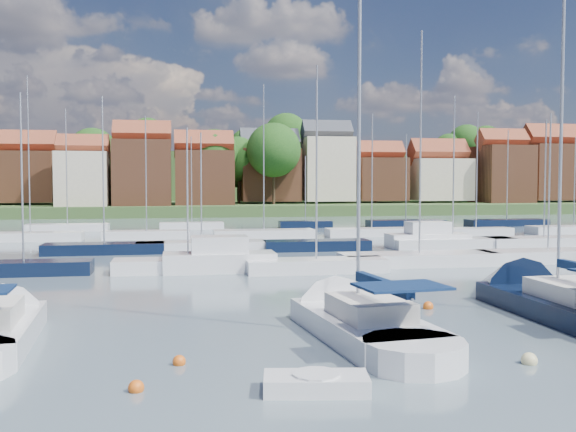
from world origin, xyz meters
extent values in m
plane|color=#4A5C65|center=(0.00, 40.00, 0.00)|extent=(260.00, 260.00, 0.00)
cone|color=silver|center=(-14.72, 7.49, 0.25)|extent=(3.20, 3.66, 2.97)
cube|color=silver|center=(-1.36, 1.78, 0.25)|extent=(4.05, 8.03, 1.20)
cone|color=silver|center=(-1.89, 6.58, 0.25)|extent=(3.61, 4.09, 3.22)
cylinder|color=silver|center=(-0.93, -2.06, 0.25)|extent=(3.55, 3.55, 1.20)
cube|color=silver|center=(-1.30, 1.25, 1.20)|extent=(2.59, 3.45, 0.70)
cylinder|color=#B2B2B7|center=(-1.42, 2.32, 8.00)|extent=(0.14, 0.14, 14.30)
cylinder|color=#B2B2B7|center=(-1.18, 0.18, 2.05)|extent=(0.57, 4.27, 0.10)
cube|color=#0D1F41|center=(-1.18, 0.18, 2.20)|extent=(0.75, 4.08, 0.35)
cube|color=#0D1F41|center=(-1.02, -1.20, 2.35)|extent=(2.93, 2.22, 0.08)
cube|color=black|center=(8.07, 3.87, 0.25)|extent=(3.72, 8.87, 1.20)
cone|color=black|center=(8.05, 9.41, 0.25)|extent=(3.71, 4.32, 3.69)
cube|color=silver|center=(8.07, 3.25, 1.20)|extent=(2.60, 3.70, 0.70)
cylinder|color=#B2B2B7|center=(8.07, 4.48, 9.24)|extent=(0.14, 0.14, 16.78)
cube|color=silver|center=(-4.35, -3.80, 0.20)|extent=(2.98, 1.73, 0.55)
cylinder|color=silver|center=(-4.35, -3.80, 0.35)|extent=(1.30, 1.30, 0.35)
sphere|color=#D85914|center=(-9.10, -2.89, 0.00)|extent=(0.43, 0.43, 0.43)
sphere|color=#D85914|center=(-7.95, -0.53, 0.00)|extent=(0.41, 0.41, 0.41)
sphere|color=beige|center=(2.74, -2.30, 0.00)|extent=(0.50, 0.50, 0.50)
sphere|color=#D85914|center=(3.03, 6.44, 0.00)|extent=(0.46, 0.46, 0.46)
cube|color=black|center=(-17.11, 20.54, 0.35)|extent=(8.01, 2.24, 1.00)
cylinder|color=#B2B2B7|center=(-17.11, 20.54, 5.93)|extent=(0.12, 0.12, 10.16)
cube|color=silver|center=(-7.27, 20.20, 0.35)|extent=(9.22, 2.58, 1.00)
cylinder|color=#B2B2B7|center=(-7.27, 20.20, 4.94)|extent=(0.12, 0.12, 8.18)
cube|color=silver|center=(0.63, 18.61, 0.35)|extent=(8.78, 2.46, 1.00)
cylinder|color=#B2B2B7|center=(0.63, 18.61, 6.38)|extent=(0.12, 0.12, 11.06)
cube|color=silver|center=(8.23, 20.67, 0.35)|extent=(10.79, 3.02, 1.00)
cylinder|color=#B2B2B7|center=(8.23, 20.67, 8.29)|extent=(0.12, 0.12, 14.87)
cube|color=silver|center=(17.98, 21.03, 0.35)|extent=(10.13, 2.84, 1.00)
cylinder|color=#B2B2B7|center=(17.98, 21.03, 5.65)|extent=(0.12, 0.12, 9.59)
cube|color=silver|center=(-5.31, 20.00, 0.50)|extent=(7.00, 2.60, 1.40)
cube|color=silver|center=(-5.31, 20.00, 1.60)|extent=(3.50, 2.20, 1.30)
cube|color=black|center=(-13.55, 31.64, 0.35)|extent=(9.30, 2.60, 1.00)
cylinder|color=#B2B2B7|center=(-13.55, 31.64, 6.59)|extent=(0.12, 0.12, 11.48)
cube|color=silver|center=(-5.94, 32.01, 0.35)|extent=(10.40, 2.91, 1.00)
cylinder|color=#B2B2B7|center=(-5.94, 32.01, 5.24)|extent=(0.12, 0.12, 8.77)
cube|color=black|center=(3.48, 31.28, 0.35)|extent=(8.80, 2.46, 1.00)
cylinder|color=#B2B2B7|center=(3.48, 31.28, 8.01)|extent=(0.12, 0.12, 14.33)
cube|color=silver|center=(15.40, 31.16, 0.35)|extent=(10.73, 3.00, 1.00)
cylinder|color=#B2B2B7|center=(15.40, 31.16, 6.92)|extent=(0.12, 0.12, 12.14)
cube|color=silver|center=(23.82, 30.97, 0.35)|extent=(10.48, 2.93, 1.00)
cylinder|color=#B2B2B7|center=(23.82, 30.97, 5.99)|extent=(0.12, 0.12, 10.28)
cube|color=silver|center=(13.46, 32.00, 0.50)|extent=(7.00, 2.60, 1.40)
cube|color=silver|center=(13.46, 32.00, 1.60)|extent=(3.50, 2.20, 1.30)
cube|color=silver|center=(-21.71, 44.21, 0.35)|extent=(9.71, 2.72, 1.00)
cylinder|color=#B2B2B7|center=(-21.71, 44.21, 8.29)|extent=(0.12, 0.12, 14.88)
cube|color=silver|center=(-10.84, 44.51, 0.35)|extent=(8.49, 2.38, 1.00)
cylinder|color=#B2B2B7|center=(-10.84, 44.51, 6.51)|extent=(0.12, 0.12, 11.31)
cube|color=silver|center=(0.79, 43.78, 0.35)|extent=(10.16, 2.85, 1.00)
cylinder|color=#B2B2B7|center=(0.79, 43.78, 8.15)|extent=(0.12, 0.12, 14.59)
cube|color=silver|center=(12.17, 43.90, 0.35)|extent=(9.53, 2.67, 1.00)
cylinder|color=#B2B2B7|center=(12.17, 43.90, 6.81)|extent=(0.12, 0.12, 11.91)
cube|color=silver|center=(23.16, 42.50, 0.35)|extent=(7.62, 2.13, 1.00)
cylinder|color=#B2B2B7|center=(23.16, 42.50, 6.91)|extent=(0.12, 0.12, 12.13)
cube|color=silver|center=(35.22, 43.59, 0.35)|extent=(10.17, 2.85, 1.00)
cylinder|color=#B2B2B7|center=(35.22, 43.59, 5.72)|extent=(0.12, 0.12, 9.73)
cube|color=silver|center=(-20.26, 56.56, 0.35)|extent=(9.24, 2.59, 1.00)
cylinder|color=#B2B2B7|center=(-20.26, 56.56, 7.43)|extent=(0.12, 0.12, 13.17)
cube|color=silver|center=(-6.08, 57.30, 0.35)|extent=(7.57, 2.12, 1.00)
cylinder|color=#B2B2B7|center=(-6.08, 57.30, 5.97)|extent=(0.12, 0.12, 10.24)
cube|color=black|center=(7.88, 57.47, 0.35)|extent=(6.58, 1.84, 1.00)
cylinder|color=#B2B2B7|center=(7.88, 57.47, 4.85)|extent=(0.12, 0.12, 8.01)
cube|color=black|center=(20.94, 57.40, 0.35)|extent=(9.92, 2.78, 1.00)
cylinder|color=#B2B2B7|center=(20.94, 57.40, 6.31)|extent=(0.12, 0.12, 10.92)
cube|color=black|center=(34.28, 56.37, 0.35)|extent=(10.55, 2.95, 1.00)
cylinder|color=#B2B2B7|center=(34.28, 56.37, 6.61)|extent=(0.12, 0.12, 11.51)
cube|color=#344C26|center=(0.00, 117.00, 0.30)|extent=(200.00, 70.00, 3.00)
cube|color=#344C26|center=(0.00, 142.00, 5.00)|extent=(200.00, 60.00, 14.00)
cube|color=brown|center=(-33.65, 97.79, 6.56)|extent=(10.37, 9.97, 8.73)
cube|color=brown|center=(-33.65, 97.79, 12.20)|extent=(10.57, 5.13, 5.13)
cube|color=beige|center=(-22.74, 89.00, 6.08)|extent=(8.09, 8.80, 8.96)
cube|color=brown|center=(-22.74, 89.00, 11.55)|extent=(8.25, 4.00, 4.00)
cube|color=brown|center=(-13.35, 89.94, 7.08)|extent=(9.36, 10.17, 10.97)
cube|color=brown|center=(-13.35, 89.94, 13.72)|extent=(9.54, 4.63, 4.63)
cube|color=brown|center=(-3.04, 91.65, 6.31)|extent=(9.90, 8.56, 9.42)
cube|color=brown|center=(-3.04, 91.65, 12.23)|extent=(10.10, 4.90, 4.90)
cube|color=brown|center=(9.10, 96.65, 6.95)|extent=(10.59, 8.93, 9.49)
cube|color=#383A42|center=(9.10, 96.65, 12.99)|extent=(10.80, 5.24, 5.24)
cube|color=beige|center=(19.71, 95.80, 8.02)|extent=(9.01, 8.61, 11.65)
cube|color=#383A42|center=(19.71, 95.80, 14.95)|extent=(9.19, 4.46, 4.46)
cube|color=brown|center=(30.17, 97.00, 6.20)|extent=(9.10, 9.34, 8.00)
cube|color=brown|center=(30.17, 97.00, 11.32)|extent=(9.28, 4.50, 4.50)
cube|color=beige|center=(41.95, 96.59, 6.14)|extent=(10.86, 9.59, 7.88)
cube|color=brown|center=(41.95, 96.59, 11.41)|extent=(11.07, 5.37, 5.37)
cube|color=brown|center=(53.76, 93.92, 7.09)|extent=(9.18, 9.96, 10.97)
cube|color=brown|center=(53.76, 93.92, 13.70)|extent=(9.36, 4.54, 4.54)
cube|color=brown|center=(65.18, 95.21, 7.58)|extent=(11.39, 9.67, 10.76)
cube|color=brown|center=(65.18, 95.21, 14.36)|extent=(11.62, 5.64, 5.64)
cylinder|color=#382619|center=(56.77, 115.51, 8.51)|extent=(0.50, 0.50, 4.47)
sphere|color=#2B591C|center=(56.77, 115.51, 14.58)|extent=(8.18, 8.18, 8.18)
cylinder|color=#382619|center=(3.46, 95.93, 3.83)|extent=(0.50, 0.50, 4.46)
sphere|color=#2B591C|center=(3.46, 95.93, 9.88)|extent=(8.15, 8.15, 8.15)
cylinder|color=#382619|center=(15.22, 113.68, 8.58)|extent=(0.50, 0.50, 5.15)
sphere|color=#2B591C|center=(15.22, 113.68, 15.56)|extent=(9.41, 9.41, 9.41)
cylinder|color=#382619|center=(-13.54, 116.31, 8.68)|extent=(0.50, 0.50, 4.56)
sphere|color=#2B591C|center=(-13.54, 116.31, 14.87)|extent=(8.34, 8.34, 8.34)
cylinder|color=#382619|center=(-23.24, 105.25, 4.18)|extent=(0.50, 0.50, 5.15)
sphere|color=#2B591C|center=(-23.24, 105.25, 11.17)|extent=(9.42, 9.42, 9.42)
cylinder|color=#382619|center=(-38.67, 107.32, 6.76)|extent=(0.50, 0.50, 3.42)
sphere|color=#2B591C|center=(-38.67, 107.32, 11.40)|extent=(6.26, 6.26, 6.26)
cylinder|color=#382619|center=(13.76, 104.71, 3.48)|extent=(0.50, 0.50, 3.77)
sphere|color=#2B591C|center=(13.76, 104.71, 8.60)|extent=(6.89, 6.89, 6.89)
cylinder|color=#382619|center=(9.05, 90.94, 4.21)|extent=(0.50, 0.50, 5.21)
sphere|color=#2B591C|center=(9.05, 90.94, 11.28)|extent=(9.53, 9.53, 9.53)
cylinder|color=#382619|center=(61.93, 101.62, 3.09)|extent=(0.50, 0.50, 2.97)
sphere|color=#2B591C|center=(61.93, 101.62, 7.12)|extent=(5.44, 5.44, 5.44)
cylinder|color=#382619|center=(-1.15, 93.75, 4.02)|extent=(0.50, 0.50, 4.84)
sphere|color=#2B591C|center=(-1.15, 93.75, 10.59)|extent=(8.85, 8.85, 8.85)
cylinder|color=#382619|center=(52.68, 115.72, 8.17)|extent=(0.50, 0.50, 3.72)
sphere|color=#2B591C|center=(52.68, 115.72, 13.21)|extent=(6.80, 6.80, 6.80)
cylinder|color=#382619|center=(54.05, 94.13, 3.62)|extent=(0.50, 0.50, 4.05)
sphere|color=#2B591C|center=(54.05, 94.13, 9.11)|extent=(7.40, 7.40, 7.40)
cylinder|color=#382619|center=(6.84, 113.29, 7.91)|extent=(0.50, 0.50, 3.93)
sphere|color=#2B591C|center=(6.84, 113.29, 13.24)|extent=(7.19, 7.19, 7.19)
cylinder|color=#382619|center=(30.65, 100.17, 3.51)|extent=(0.50, 0.50, 3.82)
sphere|color=#2B591C|center=(30.65, 100.17, 8.70)|extent=(6.99, 6.99, 6.99)
cylinder|color=#382619|center=(-17.44, 93.12, 3.34)|extent=(0.50, 0.50, 3.48)
sphere|color=#2B591C|center=(-17.44, 93.12, 8.07)|extent=(6.37, 6.37, 6.37)
cylinder|color=#382619|center=(57.51, 102.81, 3.09)|extent=(0.50, 0.50, 2.99)
sphere|color=#2B591C|center=(57.51, 102.81, 7.14)|extent=(5.46, 5.46, 5.46)
cylinder|color=#382619|center=(3.61, 99.04, 3.22)|extent=(0.50, 0.50, 3.25)
sphere|color=#2B591C|center=(3.61, 99.04, 7.63)|extent=(5.94, 5.94, 5.94)
cylinder|color=#382619|center=(-3.05, 100.73, 3.09)|extent=(0.50, 0.50, 2.98)
sphere|color=#2B591C|center=(-3.05, 100.73, 7.14)|extent=(5.46, 5.46, 5.46)
cylinder|color=#382619|center=(64.66, 121.74, 9.36)|extent=(0.50, 0.50, 4.29)
sphere|color=#2B591C|center=(64.66, 121.74, 15.17)|extent=(7.84, 7.84, 7.84)
camera|label=1|loc=(-8.02, -20.29, 5.61)|focal=40.00mm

